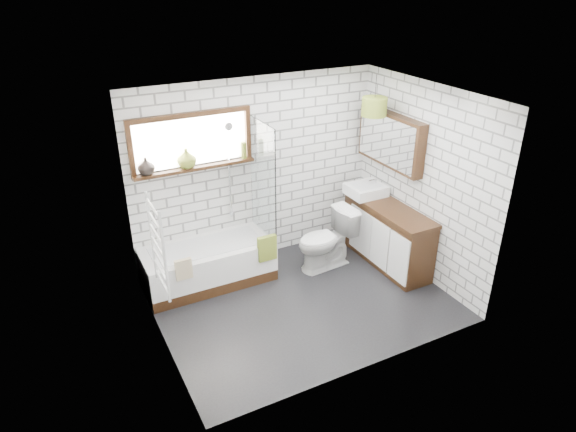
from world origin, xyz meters
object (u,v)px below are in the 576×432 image
basin (366,190)px  pendant (374,107)px  bathtub (208,264)px  toilet (326,240)px  vanity (387,235)px

basin → pendant: bearing=-104.6°
bathtub → toilet: size_ratio=2.00×
vanity → basin: bearing=97.3°
bathtub → pendant: bearing=-6.5°
toilet → pendant: 1.84m
basin → pendant: 1.18m
vanity → pendant: (-0.08, 0.39, 1.68)m
bathtub → vanity: 2.43m
vanity → toilet: (-0.80, 0.28, -0.01)m
bathtub → toilet: 1.59m
toilet → pendant: size_ratio=2.55×
pendant → toilet: bearing=-171.3°
toilet → pendant: bearing=94.1°
vanity → basin: size_ratio=3.00×
bathtub → vanity: (2.33, -0.65, 0.16)m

